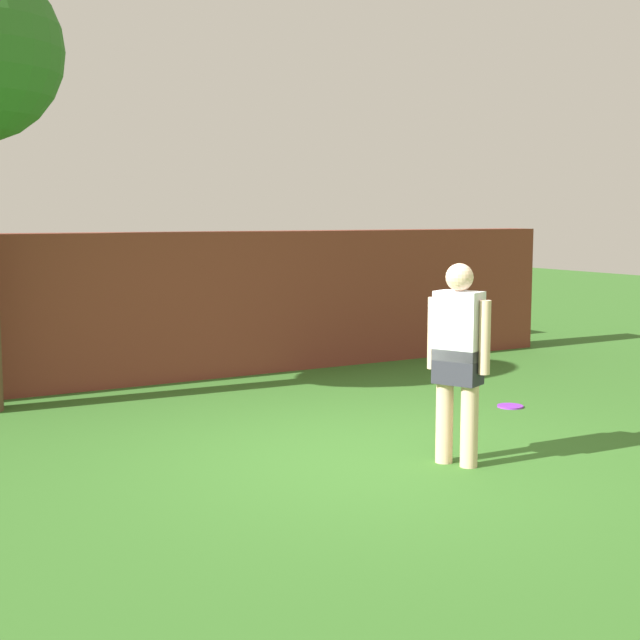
{
  "coord_description": "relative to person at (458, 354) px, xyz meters",
  "views": [
    {
      "loc": [
        -3.96,
        -5.96,
        1.99
      ],
      "look_at": [
        0.23,
        1.27,
        1.0
      ],
      "focal_mm": 49.54,
      "sensor_mm": 36.0,
      "label": 1
    }
  ],
  "objects": [
    {
      "name": "person",
      "position": [
        0.0,
        0.0,
        0.0
      ],
      "size": [
        0.35,
        0.5,
        1.62
      ],
      "rotation": [
        0.0,
        0.0,
        -1.14
      ],
      "color": "beige",
      "rests_on": "ground"
    },
    {
      "name": "brick_wall",
      "position": [
        -1.95,
        4.68,
        -0.0
      ],
      "size": [
        13.89,
        0.5,
        1.79
      ],
      "primitive_type": "cube",
      "color": "brown",
      "rests_on": "ground"
    },
    {
      "name": "ground_plane",
      "position": [
        -0.45,
        0.53,
        -0.9
      ],
      "size": [
        40.0,
        40.0,
        0.0
      ],
      "primitive_type": "plane",
      "color": "#336623"
    },
    {
      "name": "frisbee_purple",
      "position": [
        1.84,
        1.4,
        -0.89
      ],
      "size": [
        0.27,
        0.27,
        0.02
      ],
      "primitive_type": "cylinder",
      "color": "purple",
      "rests_on": "ground"
    },
    {
      "name": "car",
      "position": [
        2.74,
        6.43,
        -0.04
      ],
      "size": [
        4.25,
        2.02,
        1.72
      ],
      "rotation": [
        0.0,
        0.0,
        0.03
      ],
      "color": "black",
      "rests_on": "ground"
    }
  ]
}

